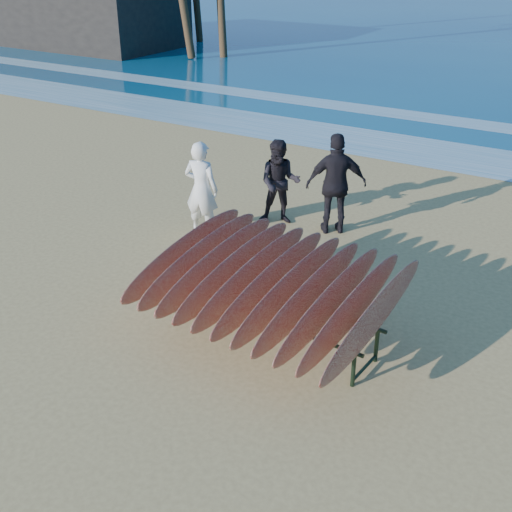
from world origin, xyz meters
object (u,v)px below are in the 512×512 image
at_px(surfboard_rack, 271,283).
at_px(building, 81,0).
at_px(person_dark_b, 336,184).
at_px(person_dark_a, 280,182).
at_px(person_white, 201,189).

xyz_separation_m(surfboard_rack, building, (-21.97, 18.53, 1.32)).
bearing_deg(person_dark_b, person_dark_a, -26.26).
bearing_deg(person_dark_a, person_white, -151.41).
xyz_separation_m(surfboard_rack, person_white, (-2.85, 2.35, 0.05)).
distance_m(person_white, person_dark_a, 1.58).
relative_size(person_dark_b, building, 0.20).
height_order(person_white, building, building).
bearing_deg(building, person_dark_b, -34.88).
height_order(surfboard_rack, person_dark_b, person_dark_b).
height_order(person_white, person_dark_b, person_dark_b).
height_order(person_dark_a, building, building).
bearing_deg(person_dark_b, person_white, 0.26).
distance_m(person_white, person_dark_b, 2.50).
bearing_deg(person_dark_b, building, -68.80).
relative_size(person_dark_a, building, 0.17).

